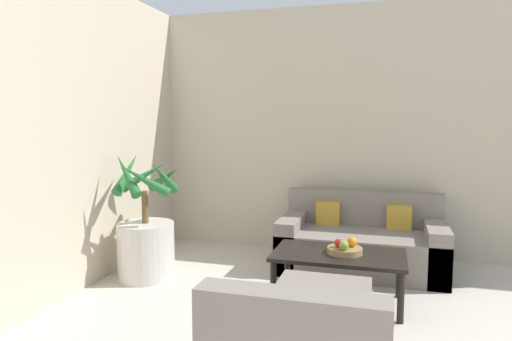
{
  "coord_description": "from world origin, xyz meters",
  "views": [
    {
      "loc": [
        -0.91,
        1.46,
        1.46
      ],
      "look_at": [
        -2.09,
        5.54,
        1.0
      ],
      "focal_mm": 32.0,
      "sensor_mm": 36.0,
      "label": 1
    }
  ],
  "objects_px": {
    "sofa_loveseat": "(361,244)",
    "fruit_bowl": "(345,250)",
    "coffee_table": "(339,259)",
    "orange_fruit": "(352,242)",
    "potted_palm": "(146,238)",
    "ottoman": "(322,313)",
    "apple_green": "(344,245)",
    "apple_red": "(339,243)"
  },
  "relations": [
    {
      "from": "sofa_loveseat",
      "to": "fruit_bowl",
      "type": "distance_m",
      "value": 0.95
    },
    {
      "from": "coffee_table",
      "to": "orange_fruit",
      "type": "relative_size",
      "value": 13.13
    },
    {
      "from": "coffee_table",
      "to": "fruit_bowl",
      "type": "distance_m",
      "value": 0.09
    },
    {
      "from": "potted_palm",
      "to": "fruit_bowl",
      "type": "relative_size",
      "value": 4.28
    },
    {
      "from": "coffee_table",
      "to": "sofa_loveseat",
      "type": "bearing_deg",
      "value": 82.12
    },
    {
      "from": "orange_fruit",
      "to": "ottoman",
      "type": "relative_size",
      "value": 0.13
    },
    {
      "from": "apple_green",
      "to": "orange_fruit",
      "type": "bearing_deg",
      "value": 66.79
    },
    {
      "from": "potted_palm",
      "to": "coffee_table",
      "type": "xyz_separation_m",
      "value": [
        1.78,
        -0.1,
        -0.02
      ]
    },
    {
      "from": "potted_palm",
      "to": "ottoman",
      "type": "distance_m",
      "value": 1.92
    },
    {
      "from": "fruit_bowl",
      "to": "sofa_loveseat",
      "type": "bearing_deg",
      "value": 85.02
    },
    {
      "from": "potted_palm",
      "to": "sofa_loveseat",
      "type": "distance_m",
      "value": 2.09
    },
    {
      "from": "apple_red",
      "to": "apple_green",
      "type": "bearing_deg",
      "value": -56.03
    },
    {
      "from": "fruit_bowl",
      "to": "ottoman",
      "type": "relative_size",
      "value": 0.45
    },
    {
      "from": "sofa_loveseat",
      "to": "ottoman",
      "type": "height_order",
      "value": "sofa_loveseat"
    },
    {
      "from": "potted_palm",
      "to": "apple_green",
      "type": "height_order",
      "value": "potted_palm"
    },
    {
      "from": "fruit_bowl",
      "to": "apple_green",
      "type": "relative_size",
      "value": 3.63
    },
    {
      "from": "apple_green",
      "to": "fruit_bowl",
      "type": "bearing_deg",
      "value": 89.42
    },
    {
      "from": "potted_palm",
      "to": "sofa_loveseat",
      "type": "height_order",
      "value": "potted_palm"
    },
    {
      "from": "apple_red",
      "to": "fruit_bowl",
      "type": "bearing_deg",
      "value": 17.92
    },
    {
      "from": "sofa_loveseat",
      "to": "coffee_table",
      "type": "relative_size",
      "value": 1.51
    },
    {
      "from": "apple_red",
      "to": "apple_green",
      "type": "relative_size",
      "value": 0.91
    },
    {
      "from": "coffee_table",
      "to": "fruit_bowl",
      "type": "bearing_deg",
      "value": -1.69
    },
    {
      "from": "apple_green",
      "to": "orange_fruit",
      "type": "xyz_separation_m",
      "value": [
        0.05,
        0.12,
        0.0
      ]
    },
    {
      "from": "fruit_bowl",
      "to": "potted_palm",
      "type": "bearing_deg",
      "value": 176.82
    },
    {
      "from": "coffee_table",
      "to": "ottoman",
      "type": "relative_size",
      "value": 1.68
    },
    {
      "from": "orange_fruit",
      "to": "coffee_table",
      "type": "bearing_deg",
      "value": -159.04
    },
    {
      "from": "potted_palm",
      "to": "sofa_loveseat",
      "type": "relative_size",
      "value": 0.76
    },
    {
      "from": "potted_palm",
      "to": "orange_fruit",
      "type": "distance_m",
      "value": 1.89
    },
    {
      "from": "ottoman",
      "to": "potted_palm",
      "type": "bearing_deg",
      "value": 155.98
    },
    {
      "from": "coffee_table",
      "to": "apple_green",
      "type": "relative_size",
      "value": 13.56
    },
    {
      "from": "ottoman",
      "to": "orange_fruit",
      "type": "bearing_deg",
      "value": 79.4
    },
    {
      "from": "orange_fruit",
      "to": "sofa_loveseat",
      "type": "bearing_deg",
      "value": 88.16
    },
    {
      "from": "orange_fruit",
      "to": "apple_green",
      "type": "bearing_deg",
      "value": -113.21
    },
    {
      "from": "orange_fruit",
      "to": "ottoman",
      "type": "height_order",
      "value": "orange_fruit"
    },
    {
      "from": "coffee_table",
      "to": "apple_red",
      "type": "relative_size",
      "value": 14.94
    },
    {
      "from": "apple_green",
      "to": "orange_fruit",
      "type": "relative_size",
      "value": 0.97
    },
    {
      "from": "sofa_loveseat",
      "to": "fruit_bowl",
      "type": "height_order",
      "value": "sofa_loveseat"
    },
    {
      "from": "sofa_loveseat",
      "to": "ottoman",
      "type": "relative_size",
      "value": 2.54
    },
    {
      "from": "coffee_table",
      "to": "fruit_bowl",
      "type": "height_order",
      "value": "fruit_bowl"
    },
    {
      "from": "fruit_bowl",
      "to": "apple_red",
      "type": "xyz_separation_m",
      "value": [
        -0.05,
        -0.02,
        0.06
      ]
    },
    {
      "from": "apple_red",
      "to": "ottoman",
      "type": "relative_size",
      "value": 0.11
    },
    {
      "from": "fruit_bowl",
      "to": "apple_red",
      "type": "bearing_deg",
      "value": -162.08
    }
  ]
}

